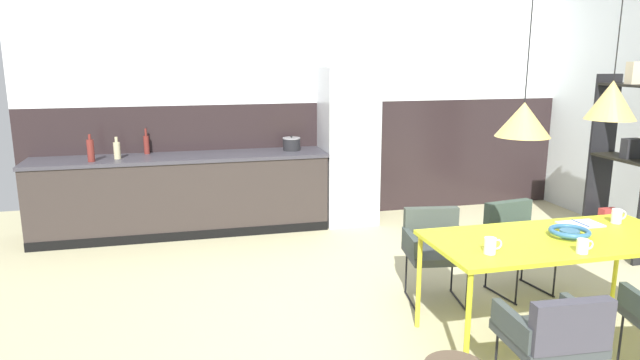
{
  "coord_description": "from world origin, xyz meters",
  "views": [
    {
      "loc": [
        -1.63,
        -3.35,
        2.0
      ],
      "look_at": [
        -0.54,
        1.05,
        1.0
      ],
      "focal_mm": 31.77,
      "sensor_mm": 36.0,
      "label": 1
    }
  ],
  "objects_px": {
    "open_book": "(580,224)",
    "bottle_vinegar_dark": "(117,150)",
    "armchair_corner_seat": "(555,332)",
    "open_shelf_unit": "(627,160)",
    "pendant_lamp_over_table_far": "(612,100)",
    "armchair_near_window": "(516,236)",
    "pendant_lamp_over_table_near": "(523,119)",
    "dining_table": "(557,244)",
    "mug_white_ceramic": "(617,216)",
    "bottle_wine_green": "(91,150)",
    "mug_dark_espresso": "(583,246)",
    "cooking_pot": "(292,144)",
    "refrigerator_column": "(348,146)",
    "mug_wide_latte": "(491,246)",
    "fruit_bowl": "(570,232)",
    "bottle_oil_tall": "(146,144)",
    "armchair_head_of_table": "(435,242)"
  },
  "relations": [
    {
      "from": "mug_white_ceramic",
      "to": "bottle_wine_green",
      "type": "distance_m",
      "value": 4.99
    },
    {
      "from": "dining_table",
      "to": "fruit_bowl",
      "type": "xyz_separation_m",
      "value": [
        0.08,
        -0.01,
        0.08
      ]
    },
    {
      "from": "fruit_bowl",
      "to": "mug_dark_espresso",
      "type": "distance_m",
      "value": 0.33
    },
    {
      "from": "cooking_pot",
      "to": "pendant_lamp_over_table_far",
      "type": "bearing_deg",
      "value": -63.03
    },
    {
      "from": "mug_wide_latte",
      "to": "cooking_pot",
      "type": "xyz_separation_m",
      "value": [
        -0.63,
        3.4,
        0.16
      ]
    },
    {
      "from": "refrigerator_column",
      "to": "dining_table",
      "type": "xyz_separation_m",
      "value": [
        0.58,
        -3.17,
        -0.22
      ]
    },
    {
      "from": "bottle_oil_tall",
      "to": "armchair_near_window",
      "type": "bearing_deg",
      "value": -39.31
    },
    {
      "from": "armchair_near_window",
      "to": "mug_dark_espresso",
      "type": "relative_size",
      "value": 6.45
    },
    {
      "from": "open_shelf_unit",
      "to": "pendant_lamp_over_table_near",
      "type": "distance_m",
      "value": 2.69
    },
    {
      "from": "bottle_wine_green",
      "to": "pendant_lamp_over_table_near",
      "type": "relative_size",
      "value": 0.22
    },
    {
      "from": "armchair_corner_seat",
      "to": "open_book",
      "type": "distance_m",
      "value": 1.38
    },
    {
      "from": "armchair_near_window",
      "to": "fruit_bowl",
      "type": "xyz_separation_m",
      "value": [
        -0.14,
        -0.84,
        0.31
      ]
    },
    {
      "from": "mug_wide_latte",
      "to": "fruit_bowl",
      "type": "bearing_deg",
      "value": 12.98
    },
    {
      "from": "armchair_corner_seat",
      "to": "mug_dark_espresso",
      "type": "height_order",
      "value": "mug_dark_espresso"
    },
    {
      "from": "mug_white_ceramic",
      "to": "pendant_lamp_over_table_far",
      "type": "xyz_separation_m",
      "value": [
        -0.3,
        -0.15,
        0.89
      ]
    },
    {
      "from": "armchair_corner_seat",
      "to": "open_shelf_unit",
      "type": "bearing_deg",
      "value": 46.26
    },
    {
      "from": "mug_wide_latte",
      "to": "armchair_near_window",
      "type": "bearing_deg",
      "value": 49.52
    },
    {
      "from": "open_book",
      "to": "pendant_lamp_over_table_far",
      "type": "distance_m",
      "value": 0.95
    },
    {
      "from": "mug_wide_latte",
      "to": "bottle_wine_green",
      "type": "distance_m",
      "value": 4.27
    },
    {
      "from": "armchair_near_window",
      "to": "mug_white_ceramic",
      "type": "xyz_separation_m",
      "value": [
        0.43,
        -0.62,
        0.33
      ]
    },
    {
      "from": "armchair_near_window",
      "to": "bottle_oil_tall",
      "type": "xyz_separation_m",
      "value": [
        -3.13,
        2.56,
        0.53
      ]
    },
    {
      "from": "dining_table",
      "to": "armchair_near_window",
      "type": "height_order",
      "value": "armchair_near_window"
    },
    {
      "from": "mug_white_ceramic",
      "to": "pendant_lamp_over_table_near",
      "type": "relative_size",
      "value": 0.09
    },
    {
      "from": "armchair_near_window",
      "to": "pendant_lamp_over_table_near",
      "type": "height_order",
      "value": "pendant_lamp_over_table_near"
    },
    {
      "from": "refrigerator_column",
      "to": "open_book",
      "type": "height_order",
      "value": "refrigerator_column"
    },
    {
      "from": "open_book",
      "to": "mug_dark_espresso",
      "type": "distance_m",
      "value": 0.67
    },
    {
      "from": "armchair_near_window",
      "to": "armchair_head_of_table",
      "type": "distance_m",
      "value": 0.76
    },
    {
      "from": "dining_table",
      "to": "pendant_lamp_over_table_near",
      "type": "distance_m",
      "value": 0.96
    },
    {
      "from": "dining_table",
      "to": "bottle_wine_green",
      "type": "height_order",
      "value": "bottle_wine_green"
    },
    {
      "from": "armchair_near_window",
      "to": "open_book",
      "type": "relative_size",
      "value": 2.53
    },
    {
      "from": "dining_table",
      "to": "bottle_oil_tall",
      "type": "relative_size",
      "value": 6.22
    },
    {
      "from": "armchair_near_window",
      "to": "mug_dark_espresso",
      "type": "bearing_deg",
      "value": 68.0
    },
    {
      "from": "bottle_vinegar_dark",
      "to": "open_shelf_unit",
      "type": "bearing_deg",
      "value": -18.84
    },
    {
      "from": "armchair_near_window",
      "to": "open_book",
      "type": "bearing_deg",
      "value": 93.69
    },
    {
      "from": "armchair_corner_seat",
      "to": "mug_wide_latte",
      "type": "height_order",
      "value": "mug_wide_latte"
    },
    {
      "from": "armchair_head_of_table",
      "to": "mug_wide_latte",
      "type": "relative_size",
      "value": 6.12
    },
    {
      "from": "bottle_oil_tall",
      "to": "pendant_lamp_over_table_near",
      "type": "relative_size",
      "value": 0.22
    },
    {
      "from": "fruit_bowl",
      "to": "armchair_head_of_table",
      "type": "bearing_deg",
      "value": 126.95
    },
    {
      "from": "cooking_pot",
      "to": "refrigerator_column",
      "type": "bearing_deg",
      "value": -4.78
    },
    {
      "from": "open_shelf_unit",
      "to": "pendant_lamp_over_table_near",
      "type": "height_order",
      "value": "pendant_lamp_over_table_near"
    },
    {
      "from": "fruit_bowl",
      "to": "bottle_oil_tall",
      "type": "relative_size",
      "value": 0.96
    },
    {
      "from": "mug_dark_espresso",
      "to": "pendant_lamp_over_table_far",
      "type": "distance_m",
      "value": 1.05
    },
    {
      "from": "fruit_bowl",
      "to": "bottle_wine_green",
      "type": "height_order",
      "value": "bottle_wine_green"
    },
    {
      "from": "refrigerator_column",
      "to": "mug_white_ceramic",
      "type": "height_order",
      "value": "refrigerator_column"
    },
    {
      "from": "armchair_corner_seat",
      "to": "cooking_pot",
      "type": "relative_size",
      "value": 3.57
    },
    {
      "from": "mug_wide_latte",
      "to": "pendant_lamp_over_table_near",
      "type": "height_order",
      "value": "pendant_lamp_over_table_near"
    },
    {
      "from": "dining_table",
      "to": "armchair_head_of_table",
      "type": "xyz_separation_m",
      "value": [
        -0.54,
        0.81,
        -0.21
      ]
    },
    {
      "from": "mug_white_ceramic",
      "to": "mug_dark_espresso",
      "type": "bearing_deg",
      "value": -144.04
    },
    {
      "from": "open_book",
      "to": "bottle_vinegar_dark",
      "type": "distance_m",
      "value": 4.6
    },
    {
      "from": "mug_white_ceramic",
      "to": "mug_wide_latte",
      "type": "distance_m",
      "value": 1.34
    }
  ]
}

